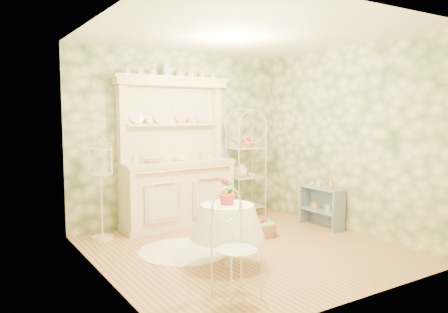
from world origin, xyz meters
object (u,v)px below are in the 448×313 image
side_shelf (322,208)px  floor_basket (264,228)px  kitchen_dresser (177,152)px  cafe_chair (237,257)px  bakers_rack (246,167)px  round_table (227,236)px  birdcage_stand (101,189)px

side_shelf → floor_basket: bearing=172.9°
kitchen_dresser → cafe_chair: 2.85m
kitchen_dresser → bakers_rack: (1.31, 0.05, -0.31)m
kitchen_dresser → side_shelf: size_ratio=3.38×
round_table → cafe_chair: cafe_chair is taller
round_table → birdcage_stand: (-0.86, 1.84, 0.35)m
bakers_rack → birdcage_stand: 2.52m
kitchen_dresser → round_table: (-0.33, -1.94, -0.79)m
floor_basket → bakers_rack: bearing=66.3°
bakers_rack → side_shelf: (0.53, -1.27, -0.54)m
round_table → floor_basket: (1.11, 0.77, -0.23)m
bakers_rack → cafe_chair: bakers_rack is taller
birdcage_stand → floor_basket: size_ratio=3.65×
kitchen_dresser → side_shelf: 2.36m
kitchen_dresser → round_table: size_ratio=3.27×
kitchen_dresser → cafe_chair: size_ratio=2.99×
round_table → cafe_chair: size_ratio=0.92×
bakers_rack → birdcage_stand: size_ratio=1.18×
kitchen_dresser → round_table: bearing=-99.8°
cafe_chair → birdcage_stand: birdcage_stand is taller
cafe_chair → floor_basket: (1.47, 1.49, -0.26)m
bakers_rack → side_shelf: bakers_rack is taller
cafe_chair → bakers_rack: bearing=47.1°
kitchen_dresser → cafe_chair: (-0.70, -2.66, -0.76)m
bakers_rack → floor_basket: bearing=-112.2°
cafe_chair → floor_basket: size_ratio=1.99×
side_shelf → round_table: bearing=-166.2°
kitchen_dresser → cafe_chair: bearing=-104.7°
kitchen_dresser → round_table: 2.12m
side_shelf → bakers_rack: bearing=108.0°
floor_basket → cafe_chair: bearing=-134.7°
birdcage_stand → kitchen_dresser: bearing=4.4°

